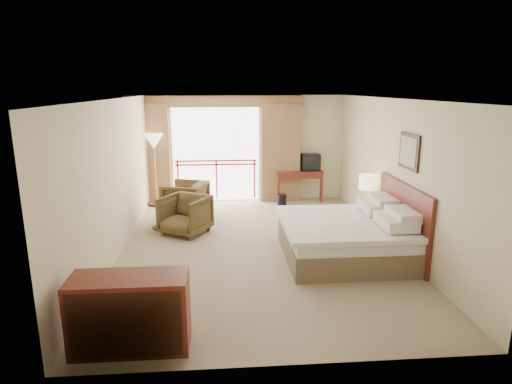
{
  "coord_description": "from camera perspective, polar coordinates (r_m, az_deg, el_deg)",
  "views": [
    {
      "loc": [
        -0.64,
        -7.46,
        2.9
      ],
      "look_at": [
        -0.01,
        0.4,
        0.96
      ],
      "focal_mm": 30.0,
      "sensor_mm": 36.0,
      "label": 1
    }
  ],
  "objects": [
    {
      "name": "floor",
      "position": [
        8.03,
        0.32,
        -7.32
      ],
      "size": [
        7.0,
        7.0,
        0.0
      ],
      "primitive_type": "plane",
      "color": "gray",
      "rests_on": "ground"
    },
    {
      "name": "ceiling",
      "position": [
        7.49,
        0.35,
        12.31
      ],
      "size": [
        7.0,
        7.0,
        0.0
      ],
      "primitive_type": "plane",
      "rotation": [
        3.14,
        0.0,
        0.0
      ],
      "color": "white",
      "rests_on": "wall_back"
    },
    {
      "name": "wall_back",
      "position": [
        11.09,
        -1.21,
        5.81
      ],
      "size": [
        5.0,
        0.0,
        5.0
      ],
      "primitive_type": "plane",
      "rotation": [
        1.57,
        0.0,
        0.0
      ],
      "color": "beige",
      "rests_on": "ground"
    },
    {
      "name": "wall_front",
      "position": [
        4.3,
        4.35,
        -7.31
      ],
      "size": [
        5.0,
        0.0,
        5.0
      ],
      "primitive_type": "plane",
      "rotation": [
        -1.57,
        0.0,
        0.0
      ],
      "color": "beige",
      "rests_on": "ground"
    },
    {
      "name": "wall_left",
      "position": [
        7.85,
        -18.18,
        1.75
      ],
      "size": [
        0.0,
        7.0,
        7.0
      ],
      "primitive_type": "plane",
      "rotation": [
        1.57,
        0.0,
        1.57
      ],
      "color": "beige",
      "rests_on": "ground"
    },
    {
      "name": "wall_right",
      "position": [
        8.24,
        17.94,
        2.33
      ],
      "size": [
        0.0,
        7.0,
        7.0
      ],
      "primitive_type": "plane",
      "rotation": [
        1.57,
        0.0,
        -1.57
      ],
      "color": "beige",
      "rests_on": "ground"
    },
    {
      "name": "balcony_door",
      "position": [
        11.07,
        -5.35,
        4.95
      ],
      "size": [
        2.4,
        0.0,
        2.4
      ],
      "primitive_type": "plane",
      "rotation": [
        1.57,
        0.0,
        0.0
      ],
      "color": "white",
      "rests_on": "wall_back"
    },
    {
      "name": "balcony_railing",
      "position": [
        11.12,
        -5.31,
        2.96
      ],
      "size": [
        2.09,
        0.03,
        1.02
      ],
      "color": "red",
      "rests_on": "wall_back"
    },
    {
      "name": "curtain_left",
      "position": [
        11.09,
        -13.95,
        4.88
      ],
      "size": [
        1.0,
        0.26,
        2.5
      ],
      "primitive_type": "cube",
      "color": "brown",
      "rests_on": "wall_back"
    },
    {
      "name": "curtain_right",
      "position": [
        11.04,
        3.26,
        5.22
      ],
      "size": [
        1.0,
        0.26,
        2.5
      ],
      "primitive_type": "cube",
      "color": "brown",
      "rests_on": "wall_back"
    },
    {
      "name": "valance",
      "position": [
        10.85,
        -5.52,
        11.93
      ],
      "size": [
        4.4,
        0.22,
        0.28
      ],
      "primitive_type": "cube",
      "color": "brown",
      "rests_on": "wall_back"
    },
    {
      "name": "hvac_vent",
      "position": [
        11.12,
        5.6,
        10.94
      ],
      "size": [
        0.5,
        0.04,
        0.5
      ],
      "primitive_type": "cube",
      "color": "silver",
      "rests_on": "wall_back"
    },
    {
      "name": "bed",
      "position": [
        7.62,
        12.07,
        -5.82
      ],
      "size": [
        2.13,
        2.06,
        0.97
      ],
      "color": "brown",
      "rests_on": "floor"
    },
    {
      "name": "headboard",
      "position": [
        7.86,
        18.93,
        -3.57
      ],
      "size": [
        0.06,
        2.1,
        1.3
      ],
      "primitive_type": "cube",
      "color": "#581B16",
      "rests_on": "wall_right"
    },
    {
      "name": "framed_art",
      "position": [
        7.61,
        19.72,
        5.1
      ],
      "size": [
        0.04,
        0.72,
        0.6
      ],
      "color": "black",
      "rests_on": "wall_right"
    },
    {
      "name": "nightstand",
      "position": [
        8.94,
        14.5,
        -3.64
      ],
      "size": [
        0.39,
        0.47,
        0.56
      ],
      "primitive_type": "cube",
      "rotation": [
        0.0,
        0.0,
        0.0
      ],
      "color": "#581B16",
      "rests_on": "floor"
    },
    {
      "name": "table_lamp",
      "position": [
        8.79,
        14.7,
        1.23
      ],
      "size": [
        0.35,
        0.35,
        0.62
      ],
      "rotation": [
        0.0,
        0.0,
        -0.21
      ],
      "color": "tan",
      "rests_on": "nightstand"
    },
    {
      "name": "phone",
      "position": [
        8.7,
        14.63,
        -1.93
      ],
      "size": [
        0.21,
        0.18,
        0.08
      ],
      "primitive_type": "cube",
      "rotation": [
        0.0,
        0.0,
        -0.25
      ],
      "color": "black",
      "rests_on": "nightstand"
    },
    {
      "name": "desk",
      "position": [
        11.26,
        5.64,
        2.07
      ],
      "size": [
        1.21,
        0.59,
        0.79
      ],
      "rotation": [
        0.0,
        0.0,
        -0.03
      ],
      "color": "#581B16",
      "rests_on": "floor"
    },
    {
      "name": "tv",
      "position": [
        11.19,
        7.26,
        3.96
      ],
      "size": [
        0.47,
        0.37,
        0.43
      ],
      "rotation": [
        0.0,
        0.0,
        0.36
      ],
      "color": "black",
      "rests_on": "desk"
    },
    {
      "name": "coffee_maker",
      "position": [
        11.1,
        3.94,
        3.47
      ],
      "size": [
        0.12,
        0.12,
        0.24
      ],
      "primitive_type": "cylinder",
      "rotation": [
        0.0,
        0.0,
        0.05
      ],
      "color": "black",
      "rests_on": "desk"
    },
    {
      "name": "cup",
      "position": [
        11.08,
        4.74,
        3.07
      ],
      "size": [
        0.09,
        0.09,
        0.1
      ],
      "primitive_type": "cylinder",
      "rotation": [
        0.0,
        0.0,
        0.27
      ],
      "color": "white",
      "rests_on": "desk"
    },
    {
      "name": "wastebasket",
      "position": [
        10.69,
        3.46,
        -1.11
      ],
      "size": [
        0.25,
        0.25,
        0.29
      ],
      "primitive_type": "cylinder",
      "rotation": [
        0.0,
        0.0,
        0.06
      ],
      "color": "black",
      "rests_on": "floor"
    },
    {
      "name": "armchair_far",
      "position": [
        9.98,
        -9.3,
        -3.23
      ],
      "size": [
        1.12,
        1.11,
        0.81
      ],
      "primitive_type": "imported",
      "rotation": [
        0.0,
        0.0,
        -1.89
      ],
      "color": "#43341C",
      "rests_on": "floor"
    },
    {
      "name": "armchair_near",
      "position": [
        8.87,
        -9.32,
        -5.44
      ],
      "size": [
        1.16,
        1.17,
        0.78
      ],
      "primitive_type": "imported",
      "rotation": [
        0.0,
        0.0,
        -0.53
      ],
      "color": "#43341C",
      "rests_on": "floor"
    },
    {
      "name": "side_table",
      "position": [
        9.15,
        -12.61,
        -2.43
      ],
      "size": [
        0.52,
        0.52,
        0.57
      ],
      "rotation": [
        0.0,
        0.0,
        -0.01
      ],
      "color": "black",
      "rests_on": "floor"
    },
    {
      "name": "book",
      "position": [
        9.1,
        -12.67,
        -1.32
      ],
      "size": [
        0.25,
        0.25,
        0.02
      ],
      "primitive_type": "imported",
      "rotation": [
        0.0,
        0.0,
        0.67
      ],
      "color": "white",
      "rests_on": "side_table"
    },
    {
      "name": "floor_lamp",
      "position": [
        10.74,
        -13.47,
        6.23
      ],
      "size": [
        0.46,
        0.46,
        1.8
      ],
      "rotation": [
        0.0,
        0.0,
        -0.35
      ],
      "color": "tan",
      "rests_on": "floor"
    },
    {
      "name": "dresser",
      "position": [
        5.18,
        -16.41,
        -15.2
      ],
      "size": [
        1.3,
        0.55,
        0.87
      ],
      "rotation": [
        0.0,
        0.0,
        -0.03
      ],
      "color": "#581B16",
      "rests_on": "floor"
    }
  ]
}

